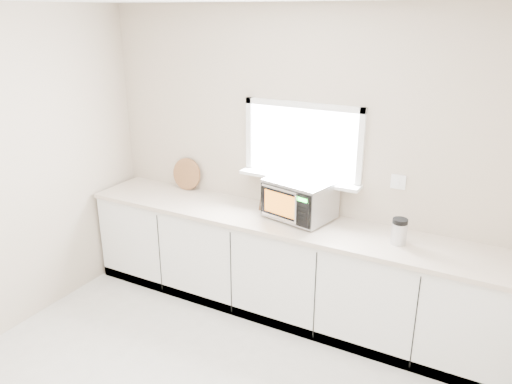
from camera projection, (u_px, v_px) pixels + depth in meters
The scene contains 7 objects.
back_wall at pixel (303, 162), 4.42m from camera, with size 4.00×0.17×2.70m.
cabinets at pixel (286, 269), 4.49m from camera, with size 3.92×0.60×0.88m, color white.
countertop at pixel (287, 222), 4.33m from camera, with size 3.92×0.64×0.04m, color beige.
microwave at pixel (300, 198), 4.31m from camera, with size 0.62×0.53×0.35m.
knife_block at pixel (270, 197), 4.45m from camera, with size 0.12×0.23×0.33m.
cutting_board at pixel (187, 174), 5.03m from camera, with size 0.32×0.32×0.02m, color olive.
coffee_grinder at pixel (399, 231), 3.85m from camera, with size 0.13×0.13×0.21m.
Camera 1 is at (1.66, -1.93, 2.63)m, focal length 35.00 mm.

